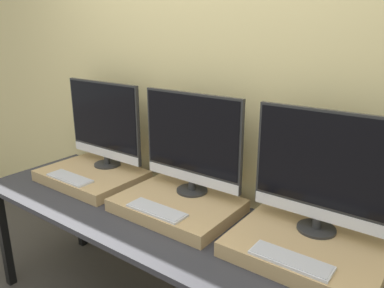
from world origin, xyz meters
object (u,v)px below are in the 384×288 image
keyboard_left (70,178)px  keyboard_center (157,210)px  monitor_right (323,170)px  keyboard_right (291,260)px  monitor_left (104,123)px  monitor_center (192,142)px

keyboard_left → keyboard_center: (0.70, 0.00, 0.00)m
keyboard_center → monitor_right: (0.70, 0.30, 0.29)m
keyboard_left → keyboard_right: size_ratio=1.00×
keyboard_left → keyboard_right: (1.41, 0.00, 0.00)m
monitor_left → keyboard_center: size_ratio=1.90×
monitor_left → keyboard_left: 0.41m
keyboard_right → monitor_left: bearing=168.1°
monitor_center → monitor_right: size_ratio=1.00×
monitor_right → keyboard_right: 0.41m
keyboard_left → monitor_center: monitor_center is taller
keyboard_right → keyboard_center: bearing=180.0°
monitor_center → keyboard_center: monitor_center is taller
keyboard_left → monitor_center: size_ratio=0.53×
monitor_right → monitor_center: bearing=180.0°
monitor_left → keyboard_left: bearing=-90.0°
monitor_left → monitor_right: size_ratio=1.00×
keyboard_left → monitor_right: 1.47m
keyboard_center → monitor_right: monitor_right is taller
monitor_center → keyboard_center: (0.00, -0.30, -0.29)m
keyboard_center → keyboard_right: bearing=0.0°
monitor_left → monitor_right: bearing=0.0°
monitor_center → keyboard_right: bearing=-22.8°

